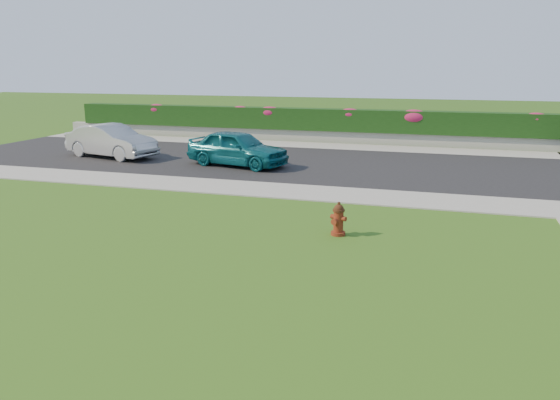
% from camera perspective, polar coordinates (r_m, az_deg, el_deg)
% --- Properties ---
extents(ground, '(120.00, 120.00, 0.00)m').
position_cam_1_polar(ground, '(8.63, -6.21, -12.83)').
color(ground, black).
rests_on(ground, ground).
extents(street_far, '(26.00, 8.00, 0.04)m').
position_cam_1_polar(street_far, '(22.89, -4.10, 4.19)').
color(street_far, black).
rests_on(street_far, ground).
extents(sidewalk_far, '(24.00, 2.00, 0.04)m').
position_cam_1_polar(sidewalk_far, '(18.86, -12.38, 1.80)').
color(sidewalk_far, gray).
rests_on(sidewalk_far, ground).
extents(sidewalk_beyond, '(34.00, 2.00, 0.04)m').
position_cam_1_polar(sidewalk_beyond, '(26.66, 7.89, 5.48)').
color(sidewalk_beyond, gray).
rests_on(sidewalk_beyond, ground).
extents(retaining_wall, '(34.00, 0.40, 0.60)m').
position_cam_1_polar(retaining_wall, '(28.10, 8.40, 6.46)').
color(retaining_wall, gray).
rests_on(retaining_wall, ground).
extents(hedge, '(32.00, 0.90, 1.10)m').
position_cam_1_polar(hedge, '(28.10, 8.50, 8.21)').
color(hedge, black).
rests_on(hedge, retaining_wall).
extents(fire_hydrant, '(0.41, 0.39, 0.79)m').
position_cam_1_polar(fire_hydrant, '(12.78, 6.11, -2.04)').
color(fire_hydrant, '#521E0C').
rests_on(fire_hydrant, ground).
extents(sedan_teal, '(4.33, 2.50, 1.39)m').
position_cam_1_polar(sedan_teal, '(21.39, -4.47, 5.44)').
color(sedan_teal, '#0C5661').
rests_on(sedan_teal, street_far).
extents(sedan_silver, '(4.43, 2.42, 1.39)m').
position_cam_1_polar(sedan_silver, '(24.42, -17.22, 5.91)').
color(sedan_silver, '#A4A8AC').
rests_on(sedan_silver, street_far).
extents(flower_clump_a, '(1.16, 0.75, 0.58)m').
position_cam_1_polar(flower_clump_a, '(31.76, -12.74, 9.24)').
color(flower_clump_a, '#BA1F52').
rests_on(flower_clump_a, hedge).
extents(flower_clump_b, '(1.06, 0.68, 0.53)m').
position_cam_1_polar(flower_clump_b, '(29.62, -4.18, 9.26)').
color(flower_clump_b, '#BA1F52').
rests_on(flower_clump_b, hedge).
extents(flower_clump_c, '(1.21, 0.78, 0.60)m').
position_cam_1_polar(flower_clump_c, '(29.07, -1.08, 9.15)').
color(flower_clump_c, '#BA1F52').
rests_on(flower_clump_c, hedge).
extents(flower_clump_d, '(1.15, 0.74, 0.57)m').
position_cam_1_polar(flower_clump_d, '(28.06, 7.30, 8.90)').
color(flower_clump_d, '#BA1F52').
rests_on(flower_clump_d, hedge).
extents(flower_clump_e, '(1.41, 0.91, 0.70)m').
position_cam_1_polar(flower_clump_e, '(27.72, 13.82, 8.44)').
color(flower_clump_e, '#BA1F52').
rests_on(flower_clump_e, hedge).
extents(flower_clump_f, '(1.11, 0.71, 0.55)m').
position_cam_1_polar(flower_clump_f, '(27.95, 25.17, 7.70)').
color(flower_clump_f, '#BA1F52').
rests_on(flower_clump_f, hedge).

